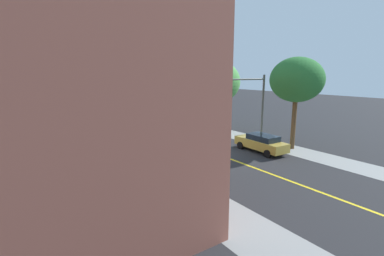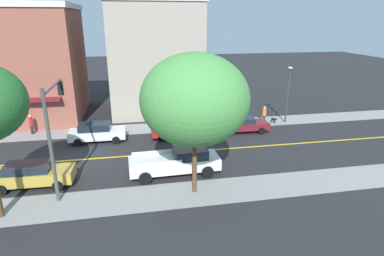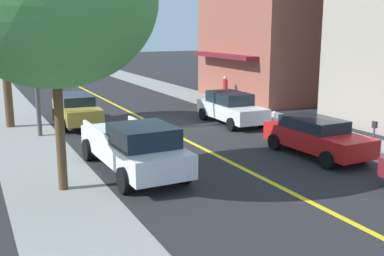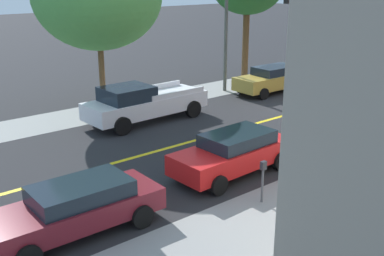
# 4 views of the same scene
# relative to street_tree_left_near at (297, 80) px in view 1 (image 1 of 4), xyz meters

# --- Properties ---
(ground_plane) EXTENTS (140.00, 140.00, 0.00)m
(ground_plane) POSITION_rel_street_tree_left_near_xyz_m (-6.66, 2.48, -6.05)
(ground_plane) COLOR #262628
(sidewalk_left) EXTENTS (2.96, 126.00, 0.01)m
(sidewalk_left) POSITION_rel_street_tree_left_near_xyz_m (-12.93, 2.48, -6.04)
(sidewalk_left) COLOR gray
(sidewalk_left) RESTS_ON ground
(sidewalk_right) EXTENTS (2.96, 126.00, 0.01)m
(sidewalk_right) POSITION_rel_street_tree_left_near_xyz_m (-0.39, 2.48, -6.04)
(sidewalk_right) COLOR gray
(sidewalk_right) RESTS_ON ground
(road_centerline_stripe) EXTENTS (0.20, 126.00, 0.00)m
(road_centerline_stripe) POSITION_rel_street_tree_left_near_xyz_m (-6.66, 2.48, -6.04)
(road_centerline_stripe) COLOR yellow
(road_centerline_stripe) RESTS_ON ground
(tan_rowhouse) EXTENTS (11.82, 9.54, 11.21)m
(tan_rowhouse) POSITION_rel_street_tree_left_near_xyz_m (-19.41, -2.60, -0.43)
(tan_rowhouse) COLOR #935142
(tan_rowhouse) RESTS_ON ground
(brick_apartment_block) EXTENTS (9.02, 9.73, 11.84)m
(brick_apartment_block) POSITION_rel_street_tree_left_near_xyz_m (-19.42, 9.80, -0.11)
(brick_apartment_block) COLOR #A39989
(brick_apartment_block) RESTS_ON ground
(street_tree_left_near) EXTENTS (4.52, 4.52, 8.00)m
(street_tree_left_near) POSITION_rel_street_tree_left_near_xyz_m (0.00, 0.00, 0.00)
(street_tree_left_near) COLOR brown
(street_tree_left_near) RESTS_ON ground
(street_tree_right_corner) EXTENTS (5.99, 5.99, 8.18)m
(street_tree_right_corner) POSITION_rel_street_tree_left_near_xyz_m (-0.60, 10.48, -0.42)
(street_tree_right_corner) COLOR brown
(street_tree_right_corner) RESTS_ON ground
(fire_hydrant) EXTENTS (0.44, 0.24, 0.74)m
(fire_hydrant) POSITION_rel_street_tree_left_near_xyz_m (-11.95, 5.49, -5.68)
(fire_hydrant) COLOR silver
(fire_hydrant) RESTS_ON ground
(parking_meter) EXTENTS (0.12, 0.18, 1.31)m
(parking_meter) POSITION_rel_street_tree_left_near_xyz_m (-12.16, 11.67, -5.18)
(parking_meter) COLOR #4C4C51
(parking_meter) RESTS_ON ground
(traffic_light_mast) EXTENTS (4.82, 0.32, 6.50)m
(traffic_light_mast) POSITION_rel_street_tree_left_near_xyz_m (-2.46, 2.70, -1.70)
(traffic_light_mast) COLOR #474C47
(traffic_light_mast) RESTS_ON ground
(street_lamp) EXTENTS (0.70, 0.36, 5.50)m
(street_lamp) POSITION_rel_street_tree_left_near_xyz_m (-12.30, 22.03, -2.57)
(street_lamp) COLOR #38383D
(street_lamp) RESTS_ON ground
(red_sedan_left_curb) EXTENTS (2.03, 4.56, 1.44)m
(red_sedan_left_curb) POSITION_rel_street_tree_left_near_xyz_m (-10.06, 10.82, -5.28)
(red_sedan_left_curb) COLOR red
(red_sedan_left_curb) RESTS_ON ground
(gold_sedan_right_curb) EXTENTS (2.05, 4.82, 1.51)m
(gold_sedan_right_curb) POSITION_rel_street_tree_left_near_xyz_m (-3.11, 0.86, -5.25)
(gold_sedan_right_curb) COLOR #B29338
(gold_sedan_right_curb) RESTS_ON ground
(maroon_sedan_left_curb) EXTENTS (1.99, 4.73, 1.36)m
(maroon_sedan_left_curb) POSITION_rel_street_tree_left_near_xyz_m (-10.23, 16.73, -5.31)
(maroon_sedan_left_curb) COLOR maroon
(maroon_sedan_left_curb) RESTS_ON ground
(white_sedan_left_curb) EXTENTS (1.97, 4.59, 1.59)m
(white_sedan_left_curb) POSITION_rel_street_tree_left_near_xyz_m (-10.26, 4.08, -5.22)
(white_sedan_left_curb) COLOR silver
(white_sedan_left_curb) RESTS_ON ground
(white_pickup_truck) EXTENTS (2.38, 5.95, 1.78)m
(white_pickup_truck) POSITION_rel_street_tree_left_near_xyz_m (-3.11, 9.82, -5.15)
(white_pickup_truck) COLOR silver
(white_pickup_truck) RESTS_ON ground
(pedestrian_red_shirt) EXTENTS (0.33, 0.33, 1.77)m
(pedestrian_red_shirt) POSITION_rel_street_tree_left_near_xyz_m (-13.29, -1.80, -5.10)
(pedestrian_red_shirt) COLOR black
(pedestrian_red_shirt) RESTS_ON ground
(pedestrian_orange_shirt) EXTENTS (0.39, 0.39, 1.69)m
(pedestrian_orange_shirt) POSITION_rel_street_tree_left_near_xyz_m (-12.44, 19.82, -5.16)
(pedestrian_orange_shirt) COLOR #33384C
(pedestrian_orange_shirt) RESTS_ON ground
(small_dog) EXTENTS (0.75, 0.49, 0.56)m
(small_dog) POSITION_rel_street_tree_left_near_xyz_m (-12.20, 20.77, -5.67)
(small_dog) COLOR black
(small_dog) RESTS_ON ground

